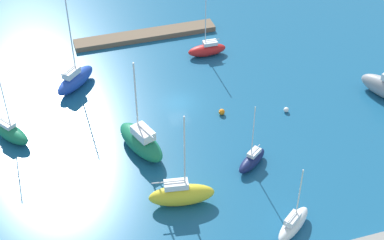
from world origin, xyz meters
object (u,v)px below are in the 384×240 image
object	(u,v)px
sailboat_green_far_south	(141,141)
sailboat_navy_inner_mooring	(252,160)
sailboat_yellow_lone_south	(181,194)
mooring_buoy_white	(286,110)
pier_dock	(145,35)
mooring_buoy_orange	(222,112)
sailboat_green_outer_mooring	(11,133)
sailboat_blue_off_beacon	(75,79)
sailboat_white_center_basin	(293,224)
sailboat_red_along_channel	(207,49)

from	to	relation	value
sailboat_green_far_south	sailboat_navy_inner_mooring	bearing A→B (deg)	-138.52
sailboat_yellow_lone_south	mooring_buoy_white	distance (m)	19.78
pier_dock	mooring_buoy_white	size ratio (longest dim) A/B	32.07
pier_dock	mooring_buoy_orange	distance (m)	21.02
sailboat_green_outer_mooring	sailboat_green_far_south	xyz separation A→B (m)	(-13.80, 6.28, 0.37)
sailboat_navy_inner_mooring	mooring_buoy_orange	xyz separation A→B (m)	(0.12, -9.51, -0.42)
sailboat_yellow_lone_south	sailboat_blue_off_beacon	xyz separation A→B (m)	(7.27, -23.63, -0.09)
sailboat_blue_off_beacon	sailboat_green_far_south	bearing A→B (deg)	-114.38
sailboat_yellow_lone_south	mooring_buoy_orange	bearing A→B (deg)	64.24
sailboat_white_center_basin	mooring_buoy_white	bearing A→B (deg)	31.00
sailboat_green_far_south	mooring_buoy_orange	distance (m)	11.45
sailboat_yellow_lone_south	sailboat_navy_inner_mooring	world-z (taller)	sailboat_yellow_lone_south
pier_dock	sailboat_white_center_basin	xyz separation A→B (m)	(-5.03, 39.80, 0.57)
sailboat_blue_off_beacon	sailboat_green_far_south	xyz separation A→B (m)	(-5.26, 14.52, 0.16)
sailboat_white_center_basin	sailboat_navy_inner_mooring	size ratio (longest dim) A/B	0.96
sailboat_green_outer_mooring	sailboat_white_center_basin	distance (m)	33.36
sailboat_green_far_south	sailboat_white_center_basin	bearing A→B (deg)	-164.35
sailboat_navy_inner_mooring	mooring_buoy_orange	distance (m)	9.52
sailboat_blue_off_beacon	mooring_buoy_white	xyz separation A→B (m)	(-23.77, 12.78, -0.92)
mooring_buoy_white	mooring_buoy_orange	bearing A→B (deg)	-13.48
sailboat_navy_inner_mooring	mooring_buoy_white	distance (m)	10.78
pier_dock	mooring_buoy_orange	world-z (taller)	mooring_buoy_orange
sailboat_green_outer_mooring	sailboat_yellow_lone_south	world-z (taller)	sailboat_yellow_lone_south
pier_dock	sailboat_green_far_south	world-z (taller)	sailboat_green_far_south
sailboat_yellow_lone_south	sailboat_white_center_basin	distance (m)	11.40
sailboat_red_along_channel	mooring_buoy_orange	size ratio (longest dim) A/B	11.51
sailboat_white_center_basin	sailboat_blue_off_beacon	bearing A→B (deg)	82.19
sailboat_green_outer_mooring	sailboat_white_center_basin	size ratio (longest dim) A/B	1.10
sailboat_blue_off_beacon	sailboat_navy_inner_mooring	distance (m)	26.09
pier_dock	sailboat_navy_inner_mooring	bearing A→B (deg)	98.83
mooring_buoy_orange	mooring_buoy_white	size ratio (longest dim) A/B	1.17
sailboat_blue_off_beacon	sailboat_white_center_basin	bearing A→B (deg)	-105.57
sailboat_green_outer_mooring	sailboat_yellow_lone_south	bearing A→B (deg)	10.48
sailboat_white_center_basin	mooring_buoy_orange	world-z (taller)	sailboat_white_center_basin
sailboat_yellow_lone_south	sailboat_blue_off_beacon	bearing A→B (deg)	116.12
mooring_buoy_orange	sailboat_navy_inner_mooring	bearing A→B (deg)	90.71
sailboat_blue_off_beacon	sailboat_white_center_basin	world-z (taller)	sailboat_blue_off_beacon
mooring_buoy_orange	pier_dock	bearing A→B (deg)	-77.50
sailboat_yellow_lone_south	mooring_buoy_white	xyz separation A→B (m)	(-16.51, -10.85, -1.01)
sailboat_green_outer_mooring	sailboat_red_along_channel	xyz separation A→B (m)	(-27.16, -10.64, -0.12)
pier_dock	sailboat_red_along_channel	xyz separation A→B (m)	(-7.09, 7.18, 0.53)
sailboat_navy_inner_mooring	sailboat_yellow_lone_south	bearing A→B (deg)	-16.32
mooring_buoy_orange	sailboat_white_center_basin	bearing A→B (deg)	91.42
pier_dock	sailboat_green_far_south	xyz separation A→B (m)	(6.27, 24.10, 1.03)
sailboat_red_along_channel	sailboat_navy_inner_mooring	size ratio (longest dim) A/B	1.06
sailboat_navy_inner_mooring	sailboat_white_center_basin	bearing A→B (deg)	56.17
mooring_buoy_orange	mooring_buoy_white	xyz separation A→B (m)	(-7.69, 1.84, -0.06)
sailboat_white_center_basin	sailboat_navy_inner_mooring	distance (m)	9.79
pier_dock	sailboat_green_outer_mooring	bearing A→B (deg)	41.60
sailboat_green_outer_mooring	sailboat_yellow_lone_south	size ratio (longest dim) A/B	0.77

